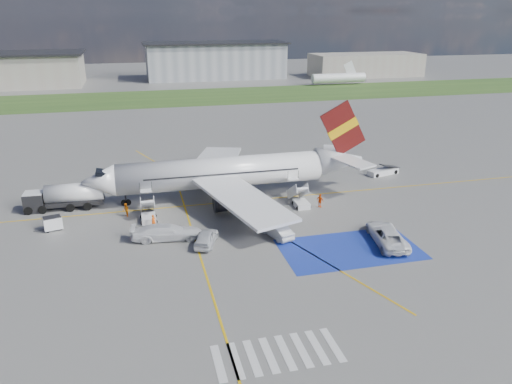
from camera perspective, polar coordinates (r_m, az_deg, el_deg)
ground at (r=52.30m, az=-1.23°, el=-5.84°), size 400.00×400.00×0.00m
grass_strip at (r=143.13m, az=-9.89°, el=10.55°), size 400.00×30.00×0.01m
taxiway_line_main at (r=63.10m, az=-3.67°, el=-1.21°), size 120.00×0.20×0.01m
taxiway_line_cross at (r=42.87m, az=-4.85°, el=-12.18°), size 0.20×60.00×0.01m
taxiway_line_diag at (r=63.10m, az=-3.67°, el=-1.21°), size 20.71×56.45×0.01m
staging_box at (r=51.87m, az=10.68°, el=-6.43°), size 14.00×8.00×0.01m
crosswalk at (r=37.04m, az=2.44°, el=-17.98°), size 9.00×4.00×0.01m
terminal_centre at (r=184.22m, az=-4.66°, el=14.70°), size 48.00×18.00×12.00m
terminal_east at (r=194.64m, az=12.40°, el=14.01°), size 40.00×16.00×8.00m
airliner at (r=64.09m, az=-2.74°, el=2.36°), size 36.81×32.95×11.92m
airstairs_fwd at (r=58.96m, az=-12.20°, el=-2.56°), size 1.90×5.20×3.60m
airstairs_aft at (r=62.04m, az=5.08°, el=-1.02°), size 1.90×5.20×3.60m
fuel_tanker at (r=64.92m, az=-20.97°, el=-0.70°), size 9.25×2.83×3.13m
gpu_cart at (r=59.38m, az=-22.20°, el=-3.39°), size 2.15×1.66×1.59m
belt_loader at (r=76.17m, az=14.33°, el=2.25°), size 5.36×2.97×1.55m
car_silver_a at (r=51.87m, az=-5.71°, el=-5.20°), size 3.44×5.00×1.58m
car_silver_b at (r=53.39m, az=2.37°, el=-4.40°), size 2.92×4.80×1.49m
van_white_a at (r=53.77m, az=14.74°, el=-4.47°), size 3.76×6.38×2.25m
van_white_b at (r=53.47m, az=-10.11°, el=-4.26°), size 5.85×2.93×2.20m
crew_fwd at (r=56.57m, az=-11.62°, el=-3.33°), size 0.68×0.62×1.57m
crew_nose at (r=60.41m, az=-14.65°, el=-2.01°), size 0.82×0.94×1.64m
crew_aft at (r=61.70m, az=7.34°, el=-1.00°), size 0.91×1.06×1.71m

